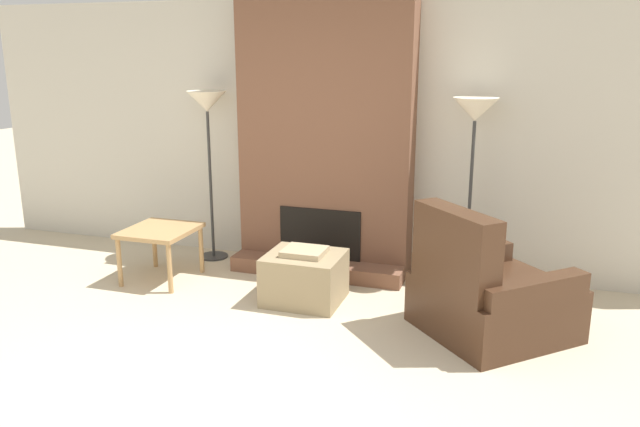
# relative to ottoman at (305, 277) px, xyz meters

# --- Properties ---
(ground_plane) EXTENTS (24.00, 24.00, 0.00)m
(ground_plane) POSITION_rel_ottoman_xyz_m (-0.10, -1.66, -0.22)
(ground_plane) COLOR beige
(wall_back) EXTENTS (7.82, 0.06, 2.60)m
(wall_back) POSITION_rel_ottoman_xyz_m (-0.10, 1.10, 1.08)
(wall_back) COLOR beige
(wall_back) RESTS_ON ground_plane
(fireplace) EXTENTS (1.69, 0.59, 2.60)m
(fireplace) POSITION_rel_ottoman_xyz_m (-0.10, 0.89, 1.02)
(fireplace) COLOR brown
(fireplace) RESTS_ON ground_plane
(ottoman) EXTENTS (0.64, 0.57, 0.47)m
(ottoman) POSITION_rel_ottoman_xyz_m (0.00, 0.00, 0.00)
(ottoman) COLOR #998460
(ottoman) RESTS_ON ground_plane
(armchair) EXTENTS (1.38, 1.38, 1.01)m
(armchair) POSITION_rel_ottoman_xyz_m (1.52, -0.18, 0.07)
(armchair) COLOR #422819
(armchair) RESTS_ON ground_plane
(side_table) EXTENTS (0.61, 0.66, 0.50)m
(side_table) POSITION_rel_ottoman_xyz_m (-1.46, 0.08, 0.21)
(side_table) COLOR tan
(side_table) RESTS_ON ground_plane
(floor_lamp_left) EXTENTS (0.40, 0.40, 1.72)m
(floor_lamp_left) POSITION_rel_ottoman_xyz_m (-1.31, 0.82, 1.30)
(floor_lamp_left) COLOR #333333
(floor_lamp_left) RESTS_ON ground_plane
(floor_lamp_right) EXTENTS (0.40, 0.40, 1.72)m
(floor_lamp_right) POSITION_rel_ottoman_xyz_m (1.29, 0.82, 1.29)
(floor_lamp_right) COLOR #333333
(floor_lamp_right) RESTS_ON ground_plane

